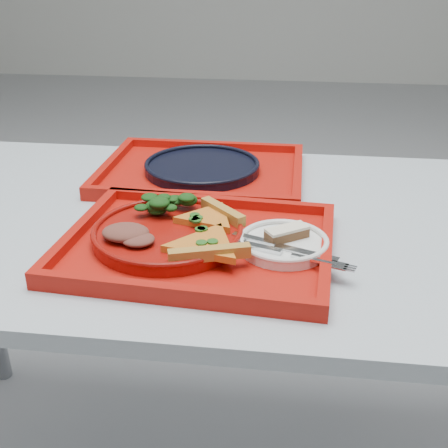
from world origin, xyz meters
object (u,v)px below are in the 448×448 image
at_px(tray_main, 198,247).
at_px(dessert_bar, 287,233).
at_px(navy_plate, 202,168).
at_px(tray_far, 202,174).
at_px(dinner_plate, 168,235).

bearing_deg(tray_main, dessert_bar, 8.65).
bearing_deg(tray_main, navy_plate, 102.01).
bearing_deg(dessert_bar, tray_far, 85.84).
xyz_separation_m(tray_far, navy_plate, (0.00, 0.00, 0.01)).
distance_m(dinner_plate, dessert_bar, 0.21).
relative_size(tray_main, dinner_plate, 1.73).
distance_m(tray_main, dinner_plate, 0.06).
height_order(tray_far, dinner_plate, dinner_plate).
xyz_separation_m(tray_main, navy_plate, (-0.05, 0.35, 0.01)).
distance_m(tray_main, dessert_bar, 0.15).
relative_size(tray_far, navy_plate, 1.73).
distance_m(tray_far, navy_plate, 0.01).
bearing_deg(tray_far, dinner_plate, -90.40).
distance_m(tray_far, dinner_plate, 0.34).
bearing_deg(tray_main, tray_far, 102.01).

